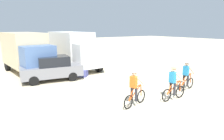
# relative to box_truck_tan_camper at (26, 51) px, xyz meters

# --- Properties ---
(ground_plane) EXTENTS (120.00, 120.00, 0.00)m
(ground_plane) POSITION_rel_box_truck_tan_camper_xyz_m (3.27, -10.85, -1.87)
(ground_plane) COLOR beige
(box_truck_tan_camper) EXTENTS (3.02, 6.95, 3.35)m
(box_truck_tan_camper) POSITION_rel_box_truck_tan_camper_xyz_m (0.00, 0.00, 0.00)
(box_truck_tan_camper) COLOR #CCB78E
(box_truck_tan_camper) RESTS_ON ground
(box_truck_white_box) EXTENTS (2.67, 6.85, 3.35)m
(box_truck_white_box) POSITION_rel_box_truck_tan_camper_xyz_m (4.09, -0.11, 0.00)
(box_truck_white_box) COLOR white
(box_truck_white_box) RESTS_ON ground
(sedan_parked) EXTENTS (4.39, 2.29, 1.76)m
(sedan_parked) POSITION_rel_box_truck_tan_camper_xyz_m (1.04, -3.42, -0.99)
(sedan_parked) COLOR slate
(sedan_parked) RESTS_ON ground
(cyclist_orange_shirt) EXTENTS (1.69, 0.61, 1.82)m
(cyclist_orange_shirt) POSITION_rel_box_truck_tan_camper_xyz_m (2.85, -10.38, -1.03)
(cyclist_orange_shirt) COLOR black
(cyclist_orange_shirt) RESTS_ON ground
(cyclist_cowboy_hat) EXTENTS (1.73, 0.52, 1.82)m
(cyclist_cowboy_hat) POSITION_rel_box_truck_tan_camper_xyz_m (5.09, -10.86, -1.03)
(cyclist_cowboy_hat) COLOR black
(cyclist_cowboy_hat) RESTS_ON ground
(cyclist_near_camera) EXTENTS (1.72, 0.53, 1.82)m
(cyclist_near_camera) POSITION_rel_box_truck_tan_camper_xyz_m (7.08, -10.20, -1.03)
(cyclist_near_camera) COLOR black
(cyclist_near_camera) RESTS_ON ground
(supply_crate) EXTENTS (1.14, 1.13, 0.54)m
(supply_crate) POSITION_rel_box_truck_tan_camper_xyz_m (3.32, -3.47, -1.60)
(supply_crate) COLOR #4C5199
(supply_crate) RESTS_ON ground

